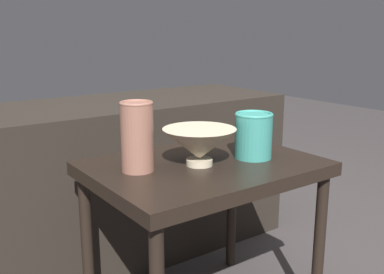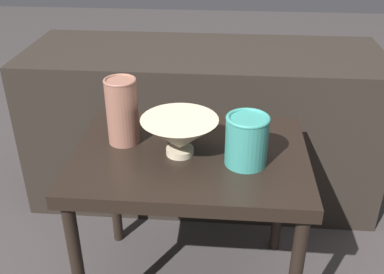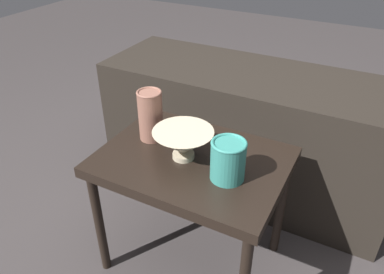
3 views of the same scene
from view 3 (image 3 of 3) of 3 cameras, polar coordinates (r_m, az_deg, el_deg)
name	(u,v)px [view 3 (image 3 of 3)]	position (r m, az deg, el deg)	size (l,w,h in m)	color
ground_plane	(192,257)	(1.70, 0.06, -17.75)	(8.00, 8.00, 0.00)	#383333
table	(192,171)	(1.37, 0.07, -5.26)	(0.66, 0.49, 0.53)	black
couch_backdrop	(246,132)	(1.90, 8.23, 0.80)	(1.40, 0.50, 0.64)	black
bowl	(183,143)	(1.30, -1.34, -0.88)	(0.21, 0.21, 0.11)	#C1B293
vase_textured_left	(150,115)	(1.40, -6.35, 3.38)	(0.09, 0.09, 0.20)	brown
vase_colorful_right	(228,160)	(1.21, 5.52, -3.44)	(0.12, 0.12, 0.14)	teal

